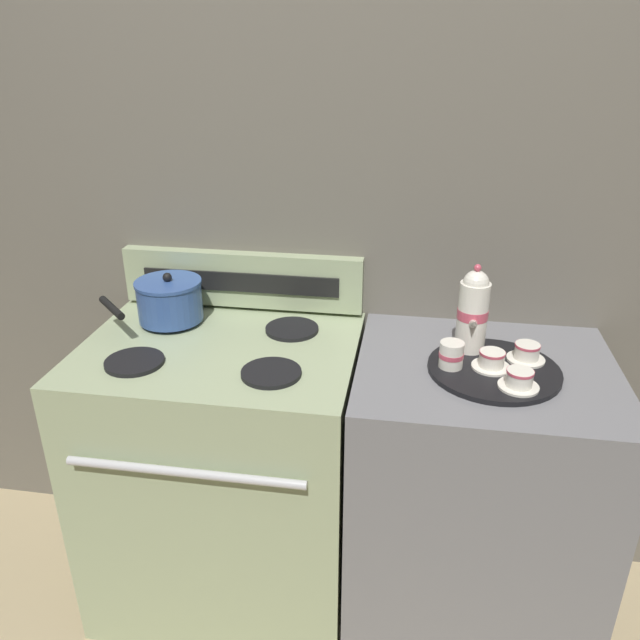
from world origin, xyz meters
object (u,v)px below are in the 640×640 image
Objects in this scene: teacup_right at (527,352)px; serving_tray at (494,370)px; saucepan at (169,300)px; creamer_jug at (451,355)px; teapot at (473,310)px; teacup_left at (492,360)px; stove at (227,473)px; teacup_front at (519,379)px.

serving_tray is at bearing -147.57° from teacup_right.
creamer_jug is at bearing -11.64° from saucepan.
saucepan reaches higher than serving_tray.
teapot is 0.15m from teacup_left.
teapot is at bearing 121.85° from serving_tray.
serving_tray is 0.12m from creamer_jug.
stove is 0.83m from creamer_jug.
serving_tray is at bearing 6.68° from creamer_jug.
creamer_jug reaches higher than teacup_right.
saucepan is (-0.19, 0.13, 0.53)m from stove.
teapot is at bearing 63.98° from creamer_jug.
saucepan is 1.16× the size of teapot.
teacup_left reaches higher than serving_tray.
teacup_front is (0.11, -0.19, -0.09)m from teapot.
teacup_left is at bearing 5.32° from creamer_jug.
creamer_jug is (-0.11, -0.01, 0.01)m from teacup_left.
teacup_right is at bearing 31.45° from teacup_left.
stove is 0.90m from serving_tray.
teacup_front is (1.01, -0.26, -0.04)m from saucepan.
serving_tray is 3.43× the size of teacup_front.
teacup_front is at bearing -8.54° from stove.
serving_tray is 0.11m from teacup_right.
stove is 3.66× the size of teapot.
stove is 0.58m from saucepan.
teacup_left is 0.11m from teacup_right.
creamer_jug is (-0.11, -0.01, 0.04)m from serving_tray.
teapot is (0.71, 0.07, 0.58)m from stove.
teapot is at bearing 164.24° from teacup_right.
teacup_front is at bearing -103.99° from teacup_right.
teacup_front is at bearing -14.29° from saucepan.
saucepan is 1.04m from teacup_front.
teapot reaches higher than creamer_jug.
stove is at bearing 171.46° from teacup_front.
teacup_left is at bearing 122.40° from teacup_front.
teacup_right is (1.05, -0.11, -0.04)m from saucepan.
teacup_front is at bearing -26.83° from creamer_jug.
teacup_front is (-0.04, -0.15, 0.00)m from teacup_right.
saucepan is at bearing 170.49° from serving_tray.
serving_tray is 0.17m from teapot.
teapot is at bearing 116.89° from teacup_left.
stove is 9.04× the size of teacup_left.
teacup_front reaches higher than serving_tray.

